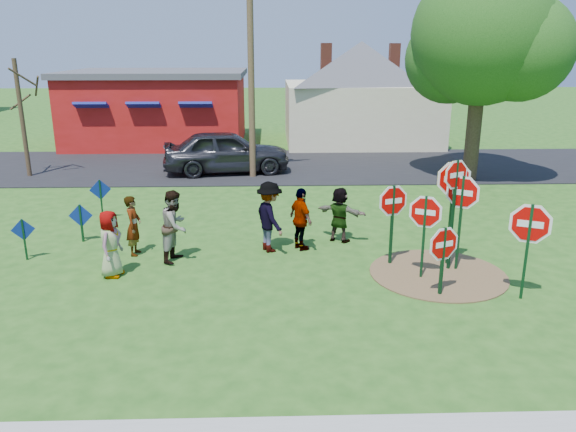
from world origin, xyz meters
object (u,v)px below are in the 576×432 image
(person_a, at_px, (110,244))
(person_b, at_px, (134,226))
(leafy_tree, at_px, (486,42))
(stop_sign_a, at_px, (425,219))
(stop_sign_d, at_px, (453,187))
(suv, at_px, (227,151))
(stop_sign_c, at_px, (462,202))
(stop_sign_b, at_px, (455,187))
(utility_pole, at_px, (251,70))

(person_a, xyz_separation_m, person_b, (0.21, 1.41, -0.02))
(leafy_tree, bearing_deg, stop_sign_a, -115.35)
(stop_sign_d, distance_m, person_a, 8.16)
(suv, xyz_separation_m, leafy_tree, (9.92, -1.62, 4.37))
(stop_sign_d, bearing_deg, stop_sign_c, -76.10)
(stop_sign_c, bearing_deg, stop_sign_a, -121.59)
(stop_sign_c, bearing_deg, stop_sign_d, 139.30)
(person_a, relative_size, person_b, 1.02)
(stop_sign_d, height_order, person_b, stop_sign_d)
(person_b, bearing_deg, person_a, 173.76)
(stop_sign_b, relative_size, person_a, 1.77)
(stop_sign_c, bearing_deg, utility_pole, 149.99)
(suv, height_order, leafy_tree, leafy_tree)
(stop_sign_b, relative_size, leafy_tree, 0.34)
(utility_pole, relative_size, leafy_tree, 0.99)
(stop_sign_a, xyz_separation_m, suv, (-5.32, 11.35, -0.50))
(stop_sign_b, distance_m, stop_sign_c, 0.40)
(stop_sign_a, distance_m, utility_pole, 11.69)
(suv, bearing_deg, person_a, 162.28)
(stop_sign_a, relative_size, utility_pole, 0.26)
(person_a, height_order, leafy_tree, leafy_tree)
(stop_sign_c, relative_size, utility_pole, 0.30)
(stop_sign_c, relative_size, person_a, 1.55)
(person_a, bearing_deg, stop_sign_b, -80.03)
(stop_sign_a, xyz_separation_m, person_b, (-6.99, 1.76, -0.66))
(person_a, xyz_separation_m, suv, (1.88, 10.99, 0.14))
(stop_sign_c, height_order, leafy_tree, leafy_tree)
(stop_sign_d, relative_size, person_b, 1.75)
(person_a, distance_m, utility_pole, 11.17)
(stop_sign_c, distance_m, person_a, 8.22)
(suv, xyz_separation_m, utility_pole, (1.12, -0.81, 3.34))
(utility_pole, xyz_separation_m, leafy_tree, (8.81, -0.81, 1.03))
(person_b, height_order, leafy_tree, leafy_tree)
(stop_sign_a, height_order, stop_sign_c, stop_sign_c)
(stop_sign_c, xyz_separation_m, suv, (-6.29, 10.88, -0.77))
(stop_sign_b, distance_m, stop_sign_d, 0.37)
(leafy_tree, bearing_deg, person_b, -145.54)
(stop_sign_b, xyz_separation_m, leafy_tree, (3.82, 9.24, 3.24))
(leafy_tree, bearing_deg, stop_sign_d, -112.85)
(person_b, distance_m, utility_pole, 9.84)
(stop_sign_a, bearing_deg, person_b, -169.46)
(utility_pole, bearing_deg, stop_sign_c, -62.80)
(stop_sign_b, relative_size, suv, 0.54)
(stop_sign_d, bearing_deg, person_a, -179.18)
(stop_sign_d, xyz_separation_m, utility_pole, (-5.06, 9.70, 2.31))
(stop_sign_c, bearing_deg, person_a, -146.42)
(stop_sign_d, bearing_deg, leafy_tree, 64.54)
(stop_sign_a, xyz_separation_m, leafy_tree, (4.61, 9.72, 3.86))
(stop_sign_a, xyz_separation_m, person_a, (-7.20, 0.35, -0.64))
(utility_pole, distance_m, leafy_tree, 8.90)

